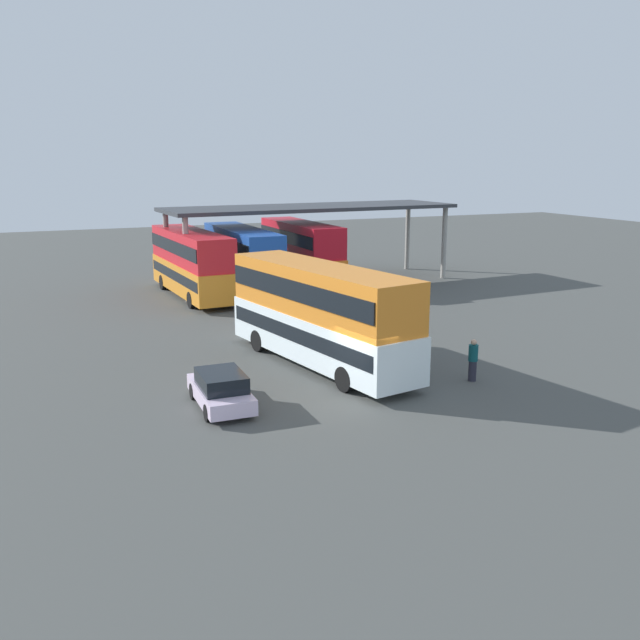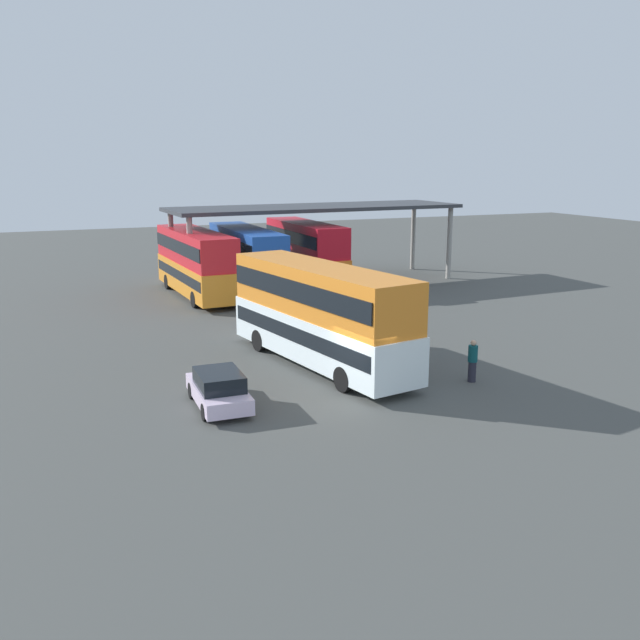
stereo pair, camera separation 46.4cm
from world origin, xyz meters
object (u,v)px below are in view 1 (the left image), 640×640
Objects in this scene: parked_hatchback at (221,390)px; double_decker_mid_row at (242,258)px; double_decker_near_canopy at (192,261)px; pedestrian_waiting at (473,360)px; double_decker_far_right at (301,250)px; double_decker_main at (320,311)px.

double_decker_mid_row reaches higher than parked_hatchback.
double_decker_near_canopy is 6.46× the size of pedestrian_waiting.
double_decker_far_right is (4.82, 1.62, 0.05)m from double_decker_mid_row.
double_decker_near_canopy is at bearing 34.03° from pedestrian_waiting.
double_decker_near_canopy reaches higher than pedestrian_waiting.
double_decker_mid_row is 5.08m from double_decker_far_right.
double_decker_far_right reaches higher than pedestrian_waiting.
double_decker_mid_row is at bearing 25.52° from pedestrian_waiting.
double_decker_main reaches higher than pedestrian_waiting.
double_decker_mid_row is at bearing -16.47° from double_decker_main.
double_decker_near_canopy is (3.85, 20.55, 1.65)m from parked_hatchback.
double_decker_near_canopy is at bearing 100.37° from double_decker_far_right.
double_decker_near_canopy is 1.08× the size of double_decker_far_right.
double_decker_far_right is (8.19, 1.55, 0.07)m from double_decker_near_canopy.
double_decker_main is at bearing -56.06° from parked_hatchback.
double_decker_near_canopy is 8.33m from double_decker_far_right.
double_decker_far_right is at bearing -82.32° from double_decker_near_canopy.
pedestrian_waiting is at bearing -143.27° from double_decker_main.
double_decker_mid_row reaches higher than double_decker_near_canopy.
parked_hatchback is at bearing 160.75° from double_decker_mid_row.
double_decker_main is 2.90× the size of parked_hatchback.
double_decker_mid_row is 1.05× the size of double_decker_far_right.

